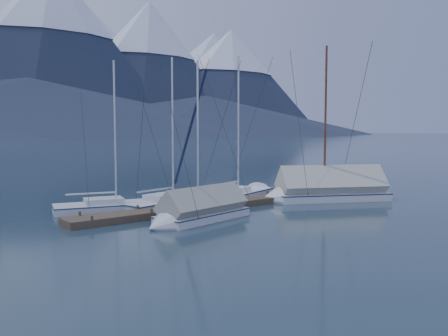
# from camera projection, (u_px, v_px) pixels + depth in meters

# --- Properties ---
(ground) EXTENTS (1000.00, 1000.00, 0.00)m
(ground) POSITION_uv_depth(u_px,v_px,m) (248.00, 212.00, 24.88)
(ground) COLOR #15242F
(ground) RESTS_ON ground
(dock) EXTENTS (18.00, 1.50, 0.54)m
(dock) POSITION_uv_depth(u_px,v_px,m) (224.00, 205.00, 26.43)
(dock) COLOR #382D23
(dock) RESTS_ON ground
(mooring_posts) EXTENTS (15.12, 1.52, 0.35)m
(mooring_posts) POSITION_uv_depth(u_px,v_px,m) (217.00, 202.00, 26.10)
(mooring_posts) COLOR #382D23
(mooring_posts) RESTS_ON ground
(sailboat_open_left) EXTENTS (6.87, 3.54, 8.74)m
(sailboat_open_left) POSITION_uv_depth(u_px,v_px,m) (125.00, 207.00, 25.60)
(sailboat_open_left) COLOR silver
(sailboat_open_left) RESTS_ON ground
(sailboat_open_mid) EXTENTS (7.21, 3.58, 9.19)m
(sailboat_open_mid) POSITION_uv_depth(u_px,v_px,m) (179.00, 202.00, 27.45)
(sailboat_open_mid) COLOR silver
(sailboat_open_mid) RESTS_ON ground
(sailboat_open_right) EXTENTS (7.64, 4.32, 9.75)m
(sailboat_open_right) POSITION_uv_depth(u_px,v_px,m) (242.00, 195.00, 30.25)
(sailboat_open_right) COLOR silver
(sailboat_open_right) RESTS_ON ground
(sailboat_covered_near) EXTENTS (8.20, 5.77, 10.37)m
(sailboat_covered_near) POSITION_uv_depth(u_px,v_px,m) (322.00, 192.00, 28.98)
(sailboat_covered_near) COLOR silver
(sailboat_covered_near) RESTS_ON ground
(sailboat_covered_far) EXTENTS (6.12, 2.91, 8.27)m
(sailboat_covered_far) POSITION_uv_depth(u_px,v_px,m) (196.00, 213.00, 22.32)
(sailboat_covered_far) COLOR silver
(sailboat_covered_far) RESTS_ON ground
(person) EXTENTS (0.50, 0.65, 1.61)m
(person) POSITION_uv_depth(u_px,v_px,m) (297.00, 179.00, 30.64)
(person) COLOR black
(person) RESTS_ON dock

